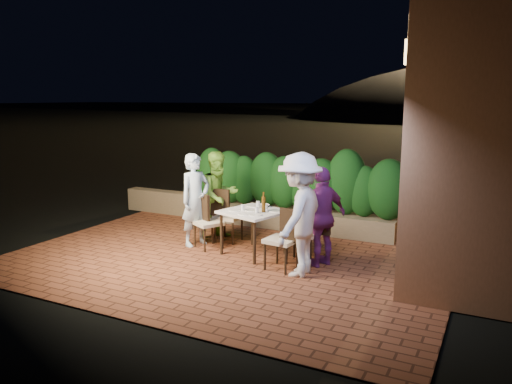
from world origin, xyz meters
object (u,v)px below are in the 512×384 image
Objects in this scene: chair_left_back at (228,216)px; chair_right_front at (281,239)px; bowl at (264,206)px; diner_green at (219,196)px; dining_table at (253,232)px; beer_bottle at (264,202)px; diner_purple at (322,217)px; diner_blue at (196,200)px; parapet_lamp at (191,191)px; diner_white at (299,215)px; chair_left_front at (208,222)px; chair_right_back at (302,231)px.

chair_left_back is 1.00× the size of chair_right_front.
bowl is 0.12× the size of diner_green.
chair_right_front is (0.73, -0.48, 0.11)m from dining_table.
diner_purple reaches higher than beer_bottle.
dining_table is 0.95× the size of chair_left_back.
diner_blue reaches higher than diner_purple.
chair_right_front is at bearing -35.72° from parapet_lamp.
diner_white is at bearing -34.23° from parapet_lamp.
chair_left_back is at bearing -38.08° from parapet_lamp.
chair_left_front is (-0.90, -0.37, -0.30)m from bowl.
chair_left_back is at bearing 170.19° from bowl.
diner_white is (0.86, -0.56, -0.00)m from beer_bottle.
diner_green is at bearing -40.31° from parapet_lamp.
chair_right_front is at bearing -33.91° from chair_left_back.
diner_purple is (2.37, -0.04, -0.04)m from diner_blue.
chair_right_back is (0.17, 0.45, 0.03)m from chair_right_front.
chair_right_back is (1.76, -0.00, 0.05)m from chair_left_front.
diner_green is at bearing -24.65° from chair_right_front.
chair_left_front reaches higher than parapet_lamp.
diner_white reaches higher than chair_left_back.
chair_left_back is 0.59× the size of diner_blue.
diner_blue is (-1.35, 0.03, -0.09)m from beer_bottle.
beer_bottle reaches higher than chair_left_front.
diner_white reaches higher than diner_green.
diner_blue is at bearing -166.14° from diner_green.
dining_table is at bearing -95.05° from bowl.
chair_right_back is at bearing -2.03° from dining_table.
diner_purple is at bearing 177.49° from chair_right_back.
parapet_lamp is (-3.71, 1.86, -0.21)m from diner_purple.
diner_green is (-1.01, 0.58, 0.44)m from dining_table.
chair_left_back reaches higher than bowl.
chair_left_back is 0.62× the size of diner_purple.
beer_bottle is at bearing -64.56° from bowl.
diner_white is (1.92, -0.55, 0.45)m from chair_left_front.
diner_purple is at bearing -26.60° from parapet_lamp.
chair_left_back is 1.72m from chair_right_back.
chair_right_back is at bearing -28.90° from parapet_lamp.
dining_table is at bearing -62.81° from diner_purple.
parapet_lamp is (-2.69, 1.85, -0.35)m from beer_bottle.
diner_white is 0.59m from diner_purple.
beer_bottle is 0.21× the size of diner_purple.
parapet_lamp is (-1.63, 1.87, 0.10)m from chair_left_front.
diner_green reaches higher than chair_right_front.
dining_table is 1.25m from diner_green.
beer_bottle is 0.41m from bowl.
bowl is at bearing -55.31° from diner_blue.
diner_green is 2.31m from diner_purple.
chair_left_front is 2.05m from diner_white.
chair_right_front is 0.53× the size of diner_white.
beer_bottle is at bearing -123.33° from diner_white.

